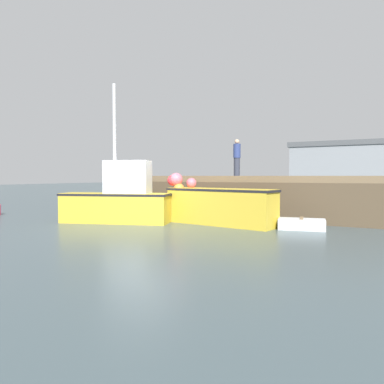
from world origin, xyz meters
TOP-DOWN VIEW (x-y plane):
  - ground at (0.00, 0.00)m, footprint 120.00×160.00m
  - pier at (1.66, 6.13)m, footprint 11.44×7.45m
  - fishing_boat_near_left at (-1.41, 0.24)m, footprint 4.19×2.23m
  - fishing_boat_near_right at (2.03, 1.54)m, footprint 4.29×1.71m
  - rowboat at (4.92, 1.63)m, footprint 1.54×0.90m
  - dockworker at (1.09, 5.88)m, footprint 0.34×0.34m
  - warehouse at (4.12, 29.83)m, footprint 11.36×5.26m

SIDE VIEW (x-z plane):
  - ground at x=0.00m, z-range -0.10..0.00m
  - rowboat at x=4.92m, z-range -0.02..0.38m
  - fishing_boat_near_right at x=2.03m, z-range -0.20..1.64m
  - fishing_boat_near_left at x=-1.41m, z-range -1.67..3.41m
  - pier at x=1.66m, z-range 0.58..2.31m
  - dockworker at x=1.09m, z-range 1.74..3.46m
  - warehouse at x=4.12m, z-range 0.02..5.19m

